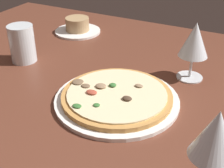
# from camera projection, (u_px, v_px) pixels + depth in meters

# --- Properties ---
(dining_table) EXTENTS (1.50, 1.10, 0.04)m
(dining_table) POSITION_uv_depth(u_px,v_px,m) (108.00, 93.00, 0.85)
(dining_table) COLOR brown
(dining_table) RESTS_ON ground
(pizza_main) EXTENTS (0.31, 0.31, 0.03)m
(pizza_main) POSITION_uv_depth(u_px,v_px,m) (117.00, 97.00, 0.77)
(pizza_main) COLOR white
(pizza_main) RESTS_ON dining_table
(ramekin_on_saucer) EXTENTS (0.17, 0.17, 0.06)m
(ramekin_on_saucer) POSITION_uv_depth(u_px,v_px,m) (77.00, 27.00, 1.18)
(ramekin_on_saucer) COLOR white
(ramekin_on_saucer) RESTS_ON dining_table
(wine_glass_far) EXTENTS (0.08, 0.08, 0.16)m
(wine_glass_far) POSITION_uv_depth(u_px,v_px,m) (215.00, 137.00, 0.49)
(wine_glass_far) COLOR silver
(wine_glass_far) RESTS_ON dining_table
(wine_glass_near) EXTENTS (0.08, 0.08, 0.16)m
(wine_glass_near) POSITION_uv_depth(u_px,v_px,m) (195.00, 41.00, 0.82)
(wine_glass_near) COLOR silver
(wine_glass_near) RESTS_ON dining_table
(water_glass) EXTENTS (0.08, 0.08, 0.12)m
(water_glass) POSITION_uv_depth(u_px,v_px,m) (23.00, 46.00, 0.95)
(water_glass) COLOR silver
(water_glass) RESTS_ON dining_table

